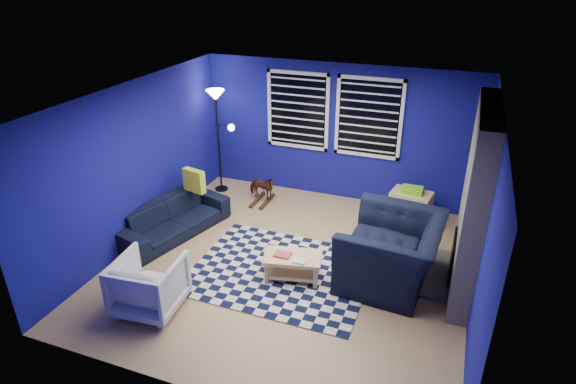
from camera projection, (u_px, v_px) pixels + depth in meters
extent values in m
plane|color=tan|center=(289.00, 265.00, 7.10)|extent=(5.00, 5.00, 0.00)
plane|color=white|center=(290.00, 99.00, 6.01)|extent=(5.00, 5.00, 0.00)
plane|color=navy|center=(338.00, 133.00, 8.66)|extent=(5.00, 0.00, 5.00)
plane|color=navy|center=(136.00, 164.00, 7.34)|extent=(0.00, 5.00, 5.00)
plane|color=navy|center=(485.00, 220.00, 5.77)|extent=(0.00, 5.00, 5.00)
cube|color=gray|center=(474.00, 201.00, 6.23)|extent=(0.26, 2.00, 2.50)
cube|color=black|center=(453.00, 257.00, 6.66)|extent=(0.04, 0.70, 0.60)
cube|color=gray|center=(440.00, 273.00, 6.84)|extent=(0.50, 1.20, 0.08)
cube|color=black|center=(298.00, 110.00, 8.73)|extent=(1.05, 0.02, 1.30)
cube|color=white|center=(298.00, 73.00, 8.42)|extent=(1.17, 0.05, 0.06)
cube|color=white|center=(298.00, 146.00, 9.02)|extent=(1.17, 0.05, 0.06)
cube|color=black|center=(369.00, 118.00, 8.32)|extent=(1.05, 0.02, 1.30)
cube|color=white|center=(372.00, 79.00, 8.01)|extent=(1.17, 0.05, 0.06)
cube|color=white|center=(366.00, 155.00, 8.61)|extent=(1.17, 0.05, 0.06)
cube|color=black|center=(483.00, 152.00, 7.40)|extent=(0.06, 1.00, 0.58)
cube|color=black|center=(481.00, 151.00, 7.41)|extent=(0.01, 0.92, 0.50)
cube|color=black|center=(281.00, 272.00, 6.94)|extent=(2.52, 2.02, 0.02)
imported|color=black|center=(172.00, 218.00, 7.80)|extent=(2.08, 1.26, 0.57)
imported|color=black|center=(391.00, 252.00, 6.57)|extent=(1.53, 1.36, 0.94)
imported|color=gray|center=(149.00, 284.00, 6.08)|extent=(0.86, 0.88, 0.74)
imported|color=#482417|center=(262.00, 187.00, 8.81)|extent=(0.30, 0.57, 0.47)
cube|color=#D5BA78|center=(293.00, 257.00, 6.65)|extent=(0.87, 0.62, 0.05)
cube|color=#D5BA78|center=(293.00, 272.00, 6.76)|extent=(0.79, 0.53, 0.03)
cube|color=#C63840|center=(283.00, 255.00, 6.63)|extent=(0.25, 0.20, 0.03)
cube|color=silver|center=(299.00, 261.00, 6.50)|extent=(0.20, 0.16, 0.03)
cube|color=#D5BA78|center=(266.00, 271.00, 6.68)|extent=(0.06, 0.06, 0.32)
cube|color=#D5BA78|center=(312.00, 281.00, 6.47)|extent=(0.06, 0.06, 0.32)
cube|color=#D5BA78|center=(275.00, 257.00, 6.98)|extent=(0.06, 0.06, 0.32)
cube|color=#D5BA78|center=(319.00, 267.00, 6.77)|extent=(0.06, 0.06, 0.32)
cube|color=#D5BA78|center=(410.00, 207.00, 8.18)|extent=(0.72, 0.54, 0.55)
cube|color=black|center=(410.00, 207.00, 8.18)|extent=(0.63, 0.48, 0.44)
cube|color=#7FD719|center=(412.00, 190.00, 8.04)|extent=(0.38, 0.31, 0.09)
cylinder|color=black|center=(222.00, 189.00, 9.43)|extent=(0.25, 0.25, 0.03)
cylinder|color=black|center=(219.00, 145.00, 9.04)|extent=(0.04, 0.04, 1.84)
cone|color=white|center=(215.00, 95.00, 8.62)|extent=(0.33, 0.33, 0.19)
sphere|color=white|center=(231.00, 128.00, 8.72)|extent=(0.12, 0.12, 0.12)
cube|color=gold|center=(194.00, 181.00, 7.97)|extent=(0.42, 0.22, 0.39)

